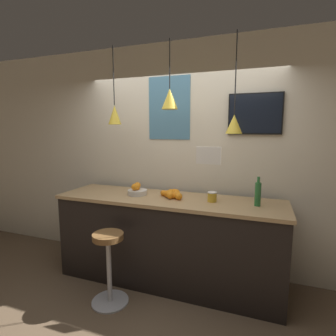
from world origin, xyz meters
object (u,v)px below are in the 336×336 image
at_px(mounted_tv, 255,114).
at_px(fruit_bowl, 137,190).
at_px(bar_stool, 109,259).
at_px(juice_bottle, 258,194).
at_px(spread_jar, 212,197).

bearing_deg(mounted_tv, fruit_bowl, -162.71).
xyz_separation_m(bar_stool, juice_bottle, (1.42, 0.61, 0.67)).
bearing_deg(bar_stool, spread_jar, 32.75).
height_order(spread_jar, mounted_tv, mounted_tv).
xyz_separation_m(bar_stool, spread_jar, (0.95, 0.61, 0.60)).
height_order(bar_stool, fruit_bowl, fruit_bowl).
bearing_deg(mounted_tv, spread_jar, -133.94).
bearing_deg(bar_stool, juice_bottle, 23.22).
xyz_separation_m(juice_bottle, mounted_tv, (-0.08, 0.41, 0.83)).
bearing_deg(spread_jar, bar_stool, -147.25).
relative_size(juice_bottle, spread_jar, 2.81).
relative_size(spread_jar, mounted_tv, 0.18).
xyz_separation_m(fruit_bowl, spread_jar, (0.92, -0.00, -0.00)).
bearing_deg(fruit_bowl, bar_stool, -92.93).
xyz_separation_m(fruit_bowl, juice_bottle, (1.39, -0.00, 0.07)).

